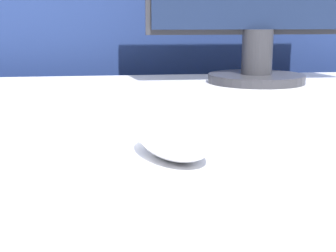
# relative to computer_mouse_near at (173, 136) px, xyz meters

# --- Properties ---
(partition_panel) EXTENTS (5.00, 0.03, 1.22)m
(partition_panel) POSITION_rel_computer_mouse_near_xyz_m (-0.01, 0.91, -0.13)
(partition_panel) COLOR navy
(partition_panel) RESTS_ON ground_plane
(computer_mouse_near) EXTENTS (0.10, 0.14, 0.05)m
(computer_mouse_near) POSITION_rel_computer_mouse_near_xyz_m (0.00, 0.00, 0.00)
(computer_mouse_near) COLOR white
(computer_mouse_near) RESTS_ON desk
(keyboard) EXTENTS (0.46, 0.13, 0.02)m
(keyboard) POSITION_rel_computer_mouse_near_xyz_m (-0.02, 0.21, -0.01)
(keyboard) COLOR silver
(keyboard) RESTS_ON desk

